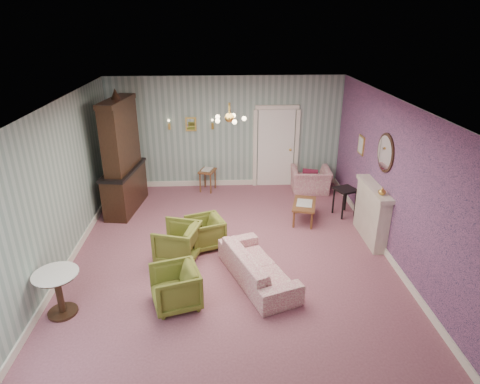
{
  "coord_description": "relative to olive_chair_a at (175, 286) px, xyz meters",
  "views": [
    {
      "loc": [
        -0.17,
        -6.94,
        4.23
      ],
      "look_at": [
        0.2,
        0.4,
        1.1
      ],
      "focal_mm": 30.89,
      "sensor_mm": 36.0,
      "label": 1
    }
  ],
  "objects": [
    {
      "name": "floor",
      "position": [
        0.91,
        1.55,
        -0.36
      ],
      "size": [
        7.0,
        7.0,
        0.0
      ],
      "primitive_type": "plane",
      "color": "#955768",
      "rests_on": "ground"
    },
    {
      "name": "ceiling",
      "position": [
        0.91,
        1.55,
        2.54
      ],
      "size": [
        7.0,
        7.0,
        0.0
      ],
      "primitive_type": "plane",
      "rotation": [
        3.14,
        0.0,
        0.0
      ],
      "color": "white",
      "rests_on": "ground"
    },
    {
      "name": "wall_back",
      "position": [
        0.91,
        5.05,
        1.09
      ],
      "size": [
        6.0,
        0.0,
        6.0
      ],
      "primitive_type": "plane",
      "rotation": [
        1.57,
        0.0,
        0.0
      ],
      "color": "gray",
      "rests_on": "ground"
    },
    {
      "name": "wall_front",
      "position": [
        0.91,
        -1.95,
        1.09
      ],
      "size": [
        6.0,
        0.0,
        6.0
      ],
      "primitive_type": "plane",
      "rotation": [
        -1.57,
        0.0,
        0.0
      ],
      "color": "gray",
      "rests_on": "ground"
    },
    {
      "name": "wall_left",
      "position": [
        -2.09,
        1.55,
        1.09
      ],
      "size": [
        0.0,
        7.0,
        7.0
      ],
      "primitive_type": "plane",
      "rotation": [
        1.57,
        0.0,
        1.57
      ],
      "color": "gray",
      "rests_on": "ground"
    },
    {
      "name": "wall_right",
      "position": [
        3.91,
        1.55,
        1.09
      ],
      "size": [
        0.0,
        7.0,
        7.0
      ],
      "primitive_type": "plane",
      "rotation": [
        1.57,
        0.0,
        -1.57
      ],
      "color": "gray",
      "rests_on": "ground"
    },
    {
      "name": "wall_right_floral",
      "position": [
        3.9,
        1.55,
        1.09
      ],
      "size": [
        0.0,
        7.0,
        7.0
      ],
      "primitive_type": "plane",
      "rotation": [
        1.57,
        0.0,
        -1.57
      ],
      "color": "#BE5F94",
      "rests_on": "ground"
    },
    {
      "name": "door",
      "position": [
        2.21,
        5.01,
        0.72
      ],
      "size": [
        1.12,
        0.12,
        2.16
      ],
      "primitive_type": null,
      "color": "white",
      "rests_on": "floor"
    },
    {
      "name": "olive_chair_a",
      "position": [
        0.0,
        0.0,
        0.0
      ],
      "size": [
        0.84,
        0.87,
        0.73
      ],
      "primitive_type": "imported",
      "rotation": [
        0.0,
        0.0,
        -1.28
      ],
      "color": "olive",
      "rests_on": "floor"
    },
    {
      "name": "olive_chair_b",
      "position": [
        -0.08,
        1.39,
        0.02
      ],
      "size": [
        0.88,
        0.91,
        0.76
      ],
      "primitive_type": "imported",
      "rotation": [
        0.0,
        0.0,
        -1.86
      ],
      "color": "olive",
      "rests_on": "floor"
    },
    {
      "name": "olive_chair_c",
      "position": [
        0.41,
        1.81,
        -0.02
      ],
      "size": [
        0.81,
        0.84,
        0.68
      ],
      "primitive_type": "imported",
      "rotation": [
        0.0,
        0.0,
        -1.22
      ],
      "color": "olive",
      "rests_on": "floor"
    },
    {
      "name": "sofa_chintz",
      "position": [
        1.35,
        0.62,
        0.01
      ],
      "size": [
        1.19,
        1.98,
        0.74
      ],
      "primitive_type": "imported",
      "rotation": [
        0.0,
        0.0,
        1.93
      ],
      "color": "#A84464",
      "rests_on": "floor"
    },
    {
      "name": "wingback_chair",
      "position": [
        3.07,
        4.47,
        0.06
      ],
      "size": [
        1.01,
        0.68,
        0.85
      ],
      "primitive_type": "imported",
      "rotation": [
        0.0,
        0.0,
        3.09
      ],
      "color": "#A84464",
      "rests_on": "floor"
    },
    {
      "name": "dresser",
      "position": [
        -1.5,
        3.68,
        1.02
      ],
      "size": [
        0.8,
        1.72,
        2.76
      ],
      "primitive_type": null,
      "rotation": [
        0.0,
        0.0,
        -0.14
      ],
      "color": "black",
      "rests_on": "floor"
    },
    {
      "name": "fireplace",
      "position": [
        3.77,
        1.95,
        0.22
      ],
      "size": [
        0.3,
        1.4,
        1.16
      ],
      "primitive_type": null,
      "color": "beige",
      "rests_on": "floor"
    },
    {
      "name": "mantel_vase",
      "position": [
        3.75,
        1.55,
        0.87
      ],
      "size": [
        0.15,
        0.15,
        0.15
      ],
      "primitive_type": "imported",
      "color": "gold",
      "rests_on": "fireplace"
    },
    {
      "name": "oval_mirror",
      "position": [
        3.87,
        1.95,
        1.49
      ],
      "size": [
        0.04,
        0.76,
        0.84
      ],
      "primitive_type": null,
      "color": "white",
      "rests_on": "wall_right"
    },
    {
      "name": "framed_print",
      "position": [
        3.88,
        3.3,
        1.24
      ],
      "size": [
        0.04,
        0.34,
        0.42
      ],
      "primitive_type": null,
      "color": "gold",
      "rests_on": "wall_right"
    },
    {
      "name": "coffee_table",
      "position": [
        2.58,
        2.81,
        -0.14
      ],
      "size": [
        0.68,
        0.95,
        0.44
      ],
      "primitive_type": null,
      "rotation": [
        0.0,
        0.0,
        -0.26
      ],
      "color": "brown",
      "rests_on": "floor"
    },
    {
      "name": "side_table_black",
      "position": [
        3.56,
        3.06,
        -0.04
      ],
      "size": [
        0.57,
        0.57,
        0.66
      ],
      "primitive_type": null,
      "rotation": [
        0.0,
        0.0,
        0.38
      ],
      "color": "black",
      "rests_on": "floor"
    },
    {
      "name": "pedestal_table",
      "position": [
        -1.74,
        -0.12,
        0.0
      ],
      "size": [
        0.86,
        0.86,
        0.73
      ],
      "primitive_type": null,
      "rotation": [
        0.0,
        0.0,
        -0.33
      ],
      "color": "black",
      "rests_on": "floor"
    },
    {
      "name": "nesting_table",
      "position": [
        0.4,
        4.7,
        -0.06
      ],
      "size": [
        0.5,
        0.56,
        0.62
      ],
      "primitive_type": null,
      "rotation": [
        0.0,
        0.0,
        -0.32
      ],
      "color": "brown",
      "rests_on": "floor"
    },
    {
      "name": "gilt_mirror_back",
      "position": [
        0.01,
        5.01,
        1.34
      ],
      "size": [
        0.28,
        0.06,
        0.36
      ],
      "primitive_type": null,
      "color": "gold",
      "rests_on": "wall_back"
    },
    {
      "name": "sconce_left",
      "position": [
        -0.54,
        4.99,
        1.34
      ],
      "size": [
        0.16,
        0.12,
        0.3
      ],
      "primitive_type": null,
      "color": "gold",
      "rests_on": "wall_back"
    },
    {
      "name": "sconce_right",
      "position": [
        0.56,
        4.99,
        1.34
      ],
      "size": [
        0.16,
        0.12,
        0.3
      ],
      "primitive_type": null,
      "color": "gold",
      "rests_on": "wall_back"
    },
    {
      "name": "chandelier",
      "position": [
        0.91,
        1.55,
        2.27
      ],
      "size": [
        0.56,
        0.56,
        0.36
      ],
      "primitive_type": null,
      "color": "gold",
      "rests_on": "ceiling"
    },
    {
      "name": "burgundy_cushion",
      "position": [
        3.02,
        4.32,
        0.12
      ],
      "size": [
        0.41,
        0.28,
        0.39
      ],
      "primitive_type": "cube",
      "rotation": [
        0.17,
        0.0,
        -0.35
      ],
      "color": "maroon",
      "rests_on": "wingback_chair"
    }
  ]
}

